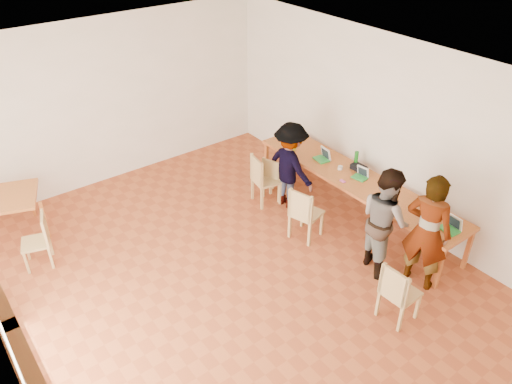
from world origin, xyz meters
The scene contains 23 objects.
ground centered at (0.00, 0.00, 0.00)m, with size 8.00×8.00×0.00m, color #AB5229.
wall_back centered at (0.00, 4.00, 1.50)m, with size 6.00×0.10×3.00m, color white.
wall_right centered at (3.00, 0.00, 1.50)m, with size 0.10×8.00×3.00m, color white.
ceiling centered at (0.00, 0.00, 3.02)m, with size 6.00×8.00×0.04m, color white.
communal_table centered at (2.50, 0.32, 0.70)m, with size 0.80×4.00×0.75m.
side_table centered at (-2.23, 3.20, 0.67)m, with size 0.90×0.90×0.75m.
chair_near centered at (1.18, -1.65, 0.55)m, with size 0.43×0.43×0.48m.
chair_mid centered at (1.39, 0.35, 0.57)m, with size 0.53×0.53×0.49m.
chair_far centered at (1.51, 1.56, 0.56)m, with size 0.50×0.50×0.49m.
chair_empty centered at (1.78, 1.57, 0.49)m, with size 0.48×0.48×0.43m.
chair_spare centered at (-2.05, 2.23, 0.51)m, with size 0.49×0.49×0.45m.
person_near centered at (2.05, -1.38, 0.88)m, with size 0.65×0.42×1.77m, color gray.
person_mid centered at (1.88, -0.80, 0.82)m, with size 0.80×0.62×1.65m, color gray.
person_far centered at (1.87, 1.24, 0.78)m, with size 1.01×0.58×1.56m, color gray.
laptop_near centered at (2.53, -1.45, 0.81)m, with size 0.25×0.28×0.22m.
laptop_mid centered at (2.58, 0.29, 0.80)m, with size 0.23×0.25×0.19m.
laptop_far centered at (2.50, 1.10, 0.81)m, with size 0.25×0.28×0.22m.
yellow_mug centered at (2.30, 1.67, 0.80)m, with size 0.12×0.12×0.09m, color yellow.
green_bottle centered at (2.77, 0.60, 0.89)m, with size 0.07×0.07×0.28m, color #1B781D.
clear_glass centered at (2.80, -0.08, 0.80)m, with size 0.07×0.07×0.09m, color silver.
condiment_cup centered at (2.49, 0.68, 0.78)m, with size 0.08×0.08×0.06m, color white.
pink_phone centered at (2.25, 0.37, 0.76)m, with size 0.05×0.10×0.01m, color #E551A2.
black_pouch centered at (2.72, 0.48, 0.80)m, with size 0.16×0.26×0.09m, color black.
Camera 1 is at (-3.01, -4.27, 4.96)m, focal length 35.00 mm.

